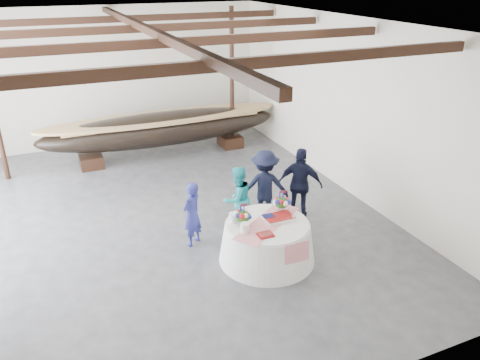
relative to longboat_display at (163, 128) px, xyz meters
name	(u,v)px	position (x,y,z in m)	size (l,w,h in m)	color
floor	(163,218)	(-1.12, -4.04, -0.91)	(10.00, 12.00, 0.01)	#3D3D42
wall_back	(112,77)	(-1.12, 1.96, 1.34)	(10.00, 0.02, 4.50)	silver
wall_front	(283,278)	(-1.12, -10.04, 1.34)	(10.00, 0.02, 4.50)	silver
wall_right	(344,106)	(3.88, -4.04, 1.34)	(0.02, 12.00, 4.50)	silver
ceiling	(148,24)	(-1.12, -4.04, 3.59)	(10.00, 12.00, 0.01)	white
pavilion_structure	(142,44)	(-1.12, -3.32, 3.09)	(9.80, 11.76, 4.50)	black
longboat_display	(163,128)	(0.00, 0.00, 0.00)	(7.64, 1.53, 1.43)	black
banquet_table	(267,241)	(0.41, -6.62, -0.49)	(1.99, 1.99, 0.85)	silver
tabletop_items	(263,214)	(0.38, -6.47, 0.08)	(1.82, 1.50, 0.40)	red
guest_woman_blue	(192,214)	(-0.82, -5.44, -0.18)	(0.54, 0.35, 1.47)	navy
guest_woman_teal	(237,199)	(0.33, -5.24, -0.14)	(0.75, 0.59, 1.55)	#22A8B0
guest_man_left	(265,186)	(1.09, -5.09, -0.03)	(1.15, 0.66, 1.77)	black
guest_man_right	(300,184)	(1.91, -5.34, -0.02)	(1.04, 0.44, 1.78)	black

